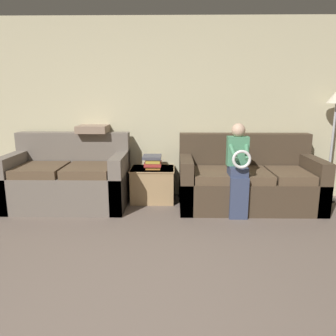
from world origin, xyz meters
TOP-DOWN VIEW (x-y plane):
  - wall_back at (0.00, 3.23)m, footprint 7.50×0.06m
  - couch_main at (1.45, 2.76)m, footprint 1.85×0.93m
  - couch_side at (-0.99, 2.73)m, footprint 1.59×0.89m
  - child_left_seated at (1.24, 2.36)m, footprint 0.26×0.37m
  - side_shelf at (0.14, 2.93)m, footprint 0.62×0.50m
  - book_stack at (0.15, 2.93)m, footprint 0.26×0.33m
  - floor_lamp at (2.66, 2.99)m, footprint 0.27×0.27m
  - throw_pillow at (-0.70, 3.03)m, footprint 0.42×0.42m

SIDE VIEW (x-z plane):
  - side_shelf at x=0.14m, z-range 0.01..0.49m
  - couch_main at x=1.45m, z-range -0.15..0.81m
  - couch_side at x=-0.99m, z-range -0.14..0.84m
  - book_stack at x=0.15m, z-range 0.48..0.66m
  - child_left_seated at x=1.24m, z-range 0.07..1.22m
  - throw_pillow at x=-0.70m, z-range 0.97..1.07m
  - floor_lamp at x=2.66m, z-range 0.48..2.05m
  - wall_back at x=0.00m, z-range 0.00..2.55m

